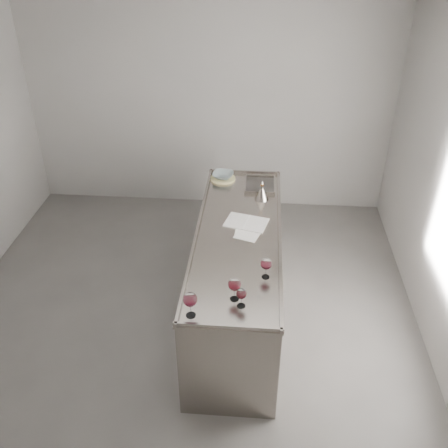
# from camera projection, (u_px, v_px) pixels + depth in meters

# --- Properties ---
(room_shell) EXTENTS (4.54, 5.04, 2.84)m
(room_shell) POSITION_uv_depth(u_px,v_px,m) (174.00, 203.00, 3.97)
(room_shell) COLOR #52504D
(room_shell) RESTS_ON ground
(counter) EXTENTS (0.77, 2.42, 0.97)m
(counter) POSITION_uv_depth(u_px,v_px,m) (237.00, 275.00, 4.69)
(counter) COLOR gray
(counter) RESTS_ON ground
(wine_glass_left) EXTENTS (0.10, 0.10, 0.20)m
(wine_glass_left) POSITION_uv_depth(u_px,v_px,m) (190.00, 300.00, 3.47)
(wine_glass_left) COLOR white
(wine_glass_left) RESTS_ON counter
(wine_glass_middle) EXTENTS (0.10, 0.10, 0.19)m
(wine_glass_middle) POSITION_uv_depth(u_px,v_px,m) (235.00, 285.00, 3.63)
(wine_glass_middle) COLOR white
(wine_glass_middle) RESTS_ON counter
(wine_glass_right) EXTENTS (0.09, 0.09, 0.18)m
(wine_glass_right) POSITION_uv_depth(u_px,v_px,m) (266.00, 264.00, 3.85)
(wine_glass_right) COLOR white
(wine_glass_right) RESTS_ON counter
(wine_glass_small) EXTENTS (0.08, 0.08, 0.16)m
(wine_glass_small) POSITION_uv_depth(u_px,v_px,m) (241.00, 294.00, 3.57)
(wine_glass_small) COLOR white
(wine_glass_small) RESTS_ON counter
(notebook) EXTENTS (0.43, 0.35, 0.02)m
(notebook) POSITION_uv_depth(u_px,v_px,m) (246.00, 222.00, 4.58)
(notebook) COLOR white
(notebook) RESTS_ON counter
(loose_paper_top) EXTENTS (0.20, 0.27, 0.00)m
(loose_paper_top) POSITION_uv_depth(u_px,v_px,m) (246.00, 229.00, 4.49)
(loose_paper_top) COLOR white
(loose_paper_top) RESTS_ON counter
(loose_paper_under) EXTENTS (0.29, 0.34, 0.00)m
(loose_paper_under) POSITION_uv_depth(u_px,v_px,m) (249.00, 232.00, 4.45)
(loose_paper_under) COLOR silver
(loose_paper_under) RESTS_ON counter
(trivet) EXTENTS (0.28, 0.28, 0.02)m
(trivet) POSITION_uv_depth(u_px,v_px,m) (223.00, 178.00, 5.31)
(trivet) COLOR beige
(trivet) RESTS_ON counter
(ceramic_bowl) EXTENTS (0.25, 0.25, 0.05)m
(ceramic_bowl) POSITION_uv_depth(u_px,v_px,m) (223.00, 175.00, 5.29)
(ceramic_bowl) COLOR gray
(ceramic_bowl) RESTS_ON trivet
(wine_funnel) EXTENTS (0.14, 0.14, 0.21)m
(wine_funnel) POSITION_uv_depth(u_px,v_px,m) (262.00, 194.00, 4.92)
(wine_funnel) COLOR #A19990
(wine_funnel) RESTS_ON counter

